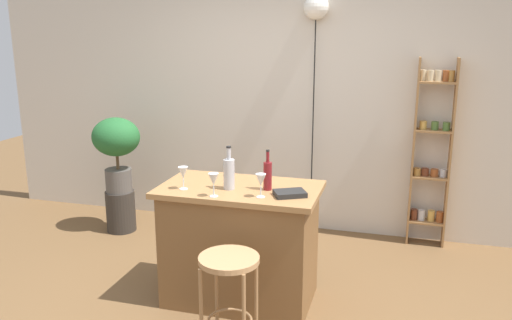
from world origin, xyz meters
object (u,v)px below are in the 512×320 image
Objects in this scene: potted_plant at (116,144)px; bottle_sauce_amber at (229,173)px; bottle_wine_red at (268,175)px; cookbook at (290,193)px; plant_stool at (121,211)px; wine_glass_center at (261,181)px; wine_glass_left at (183,173)px; wine_glass_right at (214,180)px; spice_shelf at (431,154)px; bar_stool at (229,280)px; pendant_globe_light at (316,10)px.

potted_plant is 2.40× the size of bottle_sauce_amber.
bottle_wine_red is at bearing -29.30° from potted_plant.
cookbook is (0.45, -0.04, -0.10)m from bottle_sauce_amber.
potted_plant is (0.00, 0.00, 0.69)m from plant_stool.
bottle_sauce_amber is 0.29m from wine_glass_center.
wine_glass_right is (0.27, -0.10, 0.00)m from wine_glass_left.
spice_shelf is at bearing 52.33° from bottle_wine_red.
bar_stool is 1.55× the size of plant_stool.
plant_stool is at bearing 136.39° from bar_stool.
bottle_sauce_amber is at bearing 147.24° from cookbook.
bottle_sauce_amber reaches higher than potted_plant.
pendant_globe_light is (0.63, 1.70, 1.17)m from wine_glass_left.
wine_glass_left is 1.00× the size of wine_glass_center.
cookbook is at bearing -121.52° from spice_shelf.
pendant_globe_light reaches higher than wine_glass_left.
wine_glass_left is at bearing 156.21° from cookbook.
wine_glass_left is (-0.58, -0.15, 0.01)m from bottle_wine_red.
plant_stool is 0.55× the size of potted_plant.
cookbook is 2.08m from pendant_globe_light.
bottle_wine_red is at bearing 11.80° from bottle_sauce_amber.
wine_glass_left is at bearing -43.53° from plant_stool.
plant_stool is 1.33× the size of bottle_sauce_amber.
potted_plant is at bearing 150.70° from bottle_wine_red.
wine_glass_left and wine_glass_right have the same top height.
bottle_sauce_amber reaches higher than plant_stool.
bottle_sauce_amber reaches higher than wine_glass_left.
wine_glass_center is at bearing -90.44° from bottle_wine_red.
wine_glass_right is (1.49, -1.26, 0.11)m from potted_plant.
bottle_sauce_amber is (-1.44, -1.57, 0.13)m from spice_shelf.
spice_shelf reaches higher than bar_stool.
bottle_wine_red is 1.39× the size of cookbook.
wine_glass_center is (1.80, -1.19, 0.80)m from plant_stool.
cookbook is at bearing -4.91° from bottle_sauce_amber.
bar_stool is at bearing -93.43° from pendant_globe_light.
wine_glass_center is at bearing -24.28° from bottle_sauce_amber.
cookbook is (0.76, 0.05, -0.10)m from wine_glass_left.
potted_plant is 0.32× the size of pendant_globe_light.
wine_glass_left reaches higher than plant_stool.
wine_glass_right reaches higher than plant_stool.
bar_stool is 0.36× the size of spice_shelf.
bottle_wine_red is 0.23m from cookbook.
wine_glass_center is at bearing 13.20° from wine_glass_right.
potted_plant is 1.87m from bottle_sauce_amber.
pendant_globe_light is (1.85, 0.54, 1.27)m from potted_plant.
wine_glass_center is at bearing -33.42° from potted_plant.
wine_glass_left is (-0.50, 0.48, 0.52)m from bar_stool.
bar_stool is 2.20× the size of bottle_wine_red.
spice_shelf reaches higher than cookbook.
wine_glass_right is (-1.48, -1.76, 0.12)m from spice_shelf.
cookbook is (1.99, -1.11, 0.70)m from plant_stool.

